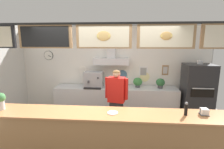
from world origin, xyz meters
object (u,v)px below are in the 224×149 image
espresso_machine (94,80)px  shop_worker (116,102)px  condiment_plate (113,113)px  napkin_holder (204,112)px  potted_sage (123,83)px  potted_oregano (112,83)px  potted_basil (160,83)px  basil_vase (0,101)px  pizza_oven (197,94)px  pepper_grinder (186,109)px  potted_rosemary (138,82)px

espresso_machine → shop_worker: bearing=-56.3°
condiment_plate → napkin_holder: 1.55m
potted_sage → condiment_plate: (-0.13, -2.05, -0.01)m
potted_sage → potted_oregano: 0.32m
potted_basil → condiment_plate: potted_basil is taller
condiment_plate → basil_vase: size_ratio=0.60×
condiment_plate → napkin_holder: size_ratio=1.30×
basil_vase → espresso_machine: bearing=57.2°
shop_worker → napkin_holder: size_ratio=11.19×
pizza_oven → condiment_plate: (-2.15, -1.86, 0.21)m
shop_worker → potted_sage: (0.12, 1.09, 0.18)m
potted_basil → shop_worker: bearing=-137.1°
condiment_plate → basil_vase: bearing=-179.8°
shop_worker → potted_sage: size_ratio=7.44×
basil_vase → potted_sage: bearing=43.6°
pizza_oven → pepper_grinder: bearing=-116.2°
potted_oregano → pepper_grinder: pepper_grinder is taller
pizza_oven → potted_rosemary: size_ratio=6.18×
shop_worker → pizza_oven: bearing=-146.1°
shop_worker → potted_oregano: shop_worker is taller
pizza_oven → potted_sage: bearing=174.6°
pizza_oven → shop_worker: pizza_oven is taller
shop_worker → basil_vase: (-2.05, -0.96, 0.33)m
pizza_oven → potted_basil: 1.00m
espresso_machine → basil_vase: (-1.32, -2.05, 0.05)m
potted_basil → napkin_holder: (0.35, -2.00, -0.01)m
potted_rosemary → condiment_plate: (-0.56, -2.11, -0.05)m
basil_vase → potted_basil: bearing=32.6°
espresso_machine → potted_sage: 0.85m
potted_sage → pepper_grinder: 2.32m
espresso_machine → condiment_plate: (0.71, -2.05, -0.11)m
potted_rosemary → condiment_plate: 2.18m
pepper_grinder → basil_vase: bearing=-179.7°
shop_worker → potted_rosemary: size_ratio=5.72×
potted_oregano → pepper_grinder: 2.48m
potted_sage → basil_vase: size_ratio=0.70×
potted_rosemary → pepper_grinder: (0.67, -2.10, 0.06)m
napkin_holder → potted_basil: bearing=100.0°
shop_worker → basil_vase: size_ratio=5.18×
condiment_plate → napkin_holder: bearing=2.1°
potted_oregano → basil_vase: size_ratio=0.81×
pizza_oven → napkin_holder: bearing=-108.2°
pepper_grinder → basil_vase: 3.27m
condiment_plate → potted_basil: bearing=59.8°
espresso_machine → potted_sage: size_ratio=2.47×
espresso_machine → napkin_holder: size_ratio=3.71×
pizza_oven → potted_oregano: size_ratio=6.90×
espresso_machine → condiment_plate: 2.17m
potted_sage → napkin_holder: 2.45m
potted_basil → condiment_plate: size_ratio=1.51×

